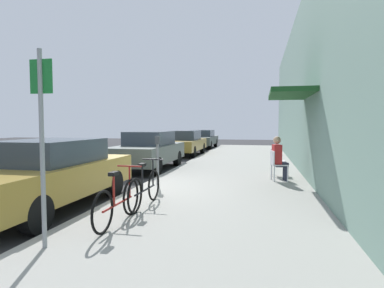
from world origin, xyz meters
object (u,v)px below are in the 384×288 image
bicycle_1 (145,188)px  parked_car_1 (149,150)px  bicycle_0 (118,202)px  cafe_chair_0 (277,163)px  street_sign (42,133)px  cafe_chair_1 (275,160)px  parked_car_0 (49,173)px  seated_patron_0 (279,157)px  parked_car_3 (202,139)px  parking_meter (158,156)px  parked_car_2 (185,143)px

bicycle_1 → parked_car_1: bearing=109.3°
bicycle_0 → cafe_chair_0: bicycle_0 is taller
cafe_chair_0 → bicycle_0: bearing=-120.0°
street_sign → cafe_chair_1: street_sign is taller
bicycle_1 → parked_car_0: bearing=-175.0°
cafe_chair_0 → seated_patron_0: size_ratio=0.67×
bicycle_0 → seated_patron_0: bearing=59.5°
parked_car_1 → bicycle_0: bearing=-74.0°
parked_car_3 → bicycle_1: bearing=-83.3°
parked_car_3 → street_sign: (1.50, -19.75, 0.94)m
parked_car_3 → bicycle_1: 17.57m
cafe_chair_1 → cafe_chair_0: bearing=-89.9°
parking_meter → bicycle_1: parking_meter is taller
parked_car_1 → cafe_chair_1: bearing=-14.4°
bicycle_0 → cafe_chair_0: size_ratio=1.97×
bicycle_1 → cafe_chair_0: bearing=53.2°
parked_car_2 → street_sign: bearing=-83.9°
parked_car_3 → seated_patron_0: (4.80, -13.84, 0.11)m
parking_meter → cafe_chair_0: (3.19, 1.34, -0.26)m
seated_patron_0 → cafe_chair_1: bearing=93.5°
cafe_chair_1 → parked_car_0: bearing=-134.7°
bicycle_0 → bicycle_1: bearing=87.9°
parked_car_2 → street_sign: size_ratio=1.69×
parking_meter → bicycle_0: bearing=-82.5°
cafe_chair_0 → street_sign: bearing=-118.8°
bicycle_0 → parked_car_0: bearing=154.5°
bicycle_1 → seated_patron_0: seated_patron_0 is taller
bicycle_1 → seated_patron_0: (2.76, 3.61, 0.34)m
street_sign → bicycle_1: size_ratio=1.52×
parked_car_0 → bicycle_0: bearing=-25.5°
bicycle_0 → cafe_chair_0: 5.47m
parked_car_3 → parking_meter: size_ratio=3.33×
cafe_chair_0 → seated_patron_0: (0.06, 0.01, 0.19)m
bicycle_0 → bicycle_1: same height
parked_car_2 → cafe_chair_1: parked_car_2 is taller
parked_car_1 → cafe_chair_1: 4.89m
parked_car_0 → parking_meter: parking_meter is taller
parked_car_0 → bicycle_1: bearing=5.0°
parked_car_0 → parking_meter: size_ratio=3.33×
parked_car_2 → street_sign: (1.50, -14.08, 0.92)m
parking_meter → seated_patron_0: parking_meter is taller
seated_patron_0 → cafe_chair_1: seated_patron_0 is taller
cafe_chair_1 → bicycle_0: bearing=-115.5°
parked_car_1 → parked_car_3: parked_car_1 is taller
parked_car_2 → seated_patron_0: (4.80, -8.16, 0.09)m
street_sign → cafe_chair_1: (3.24, 6.91, -1.02)m
street_sign → bicycle_0: bearing=66.8°
cafe_chair_0 → parked_car_1: bearing=154.9°
street_sign → parked_car_3: bearing=94.3°
street_sign → parked_car_1: bearing=100.5°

